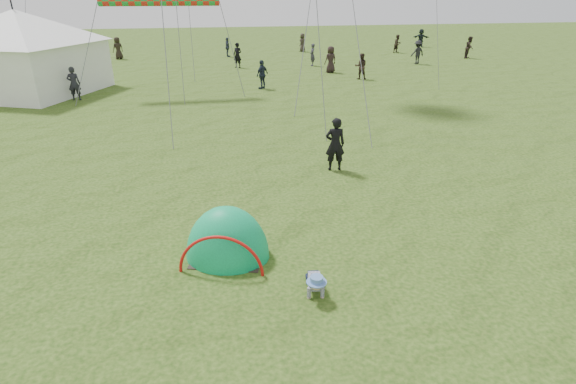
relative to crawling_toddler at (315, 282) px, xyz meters
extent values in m
plane|color=#18350B|center=(-0.42, 0.69, -0.26)|extent=(140.00, 140.00, 0.00)
ellipsoid|color=#10854E|center=(-1.49, 1.64, -0.26)|extent=(2.13, 1.92, 2.31)
imported|color=black|center=(2.25, 6.12, 0.59)|extent=(0.66, 0.47, 1.69)
imported|color=black|center=(1.40, 27.83, 0.63)|extent=(0.78, 0.72, 1.78)
imported|color=#2E221B|center=(8.70, 21.42, 0.55)|extent=(0.91, 0.78, 1.62)
imported|color=#1F2832|center=(-13.93, 25.90, 0.56)|extent=(0.65, 1.04, 1.65)
imported|color=black|center=(15.36, 26.92, 0.62)|extent=(1.25, 0.88, 1.76)
imported|color=black|center=(-7.93, 34.57, 0.63)|extent=(1.03, 0.95, 1.77)
imported|color=black|center=(21.15, 37.81, 0.62)|extent=(1.59, 1.45, 1.77)
imported|color=#2E2C37|center=(7.07, 27.59, 0.55)|extent=(0.46, 0.64, 1.63)
imported|color=black|center=(21.19, 29.06, 0.63)|extent=(1.10, 1.08, 1.78)
imported|color=#1F2737|center=(1.99, 19.54, 0.56)|extent=(0.97, 0.94, 1.63)
imported|color=black|center=(7.53, 24.31, 0.63)|extent=(0.99, 0.78, 1.78)
imported|color=black|center=(-8.01, 18.54, 0.60)|extent=(0.62, 0.41, 1.71)
imported|color=#2C211B|center=(16.84, 33.86, 0.54)|extent=(0.94, 0.84, 1.60)
imported|color=#2D3543|center=(1.18, 34.16, 0.54)|extent=(0.42, 0.96, 1.61)
imported|color=#2F2921|center=(8.40, 36.46, 0.56)|extent=(0.91, 0.96, 1.65)
camera|label=1|loc=(-1.90, -6.68, 4.93)|focal=28.00mm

